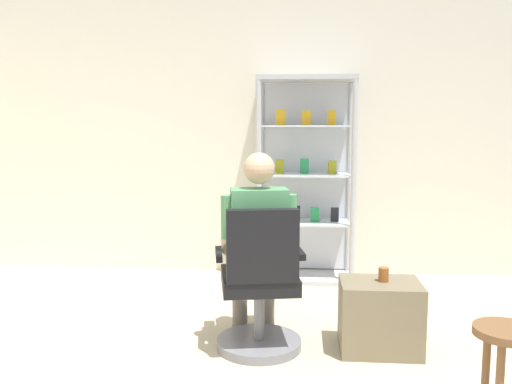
% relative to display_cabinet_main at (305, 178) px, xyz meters
% --- Properties ---
extents(back_wall, '(6.00, 0.10, 2.70)m').
position_rel_display_cabinet_main_xyz_m(back_wall, '(-0.40, 0.24, 0.39)').
color(back_wall, silver).
rests_on(back_wall, ground).
extents(display_cabinet_main, '(0.90, 0.45, 1.90)m').
position_rel_display_cabinet_main_xyz_m(display_cabinet_main, '(0.00, 0.00, 0.00)').
color(display_cabinet_main, '#B7B7BC').
rests_on(display_cabinet_main, ground).
extents(office_chair, '(0.60, 0.56, 0.96)m').
position_rel_display_cabinet_main_xyz_m(office_chair, '(-0.30, -1.74, -0.57)').
color(office_chair, slate).
rests_on(office_chair, ground).
extents(seated_shopkeeper, '(0.54, 0.61, 1.29)m').
position_rel_display_cabinet_main_xyz_m(seated_shopkeeper, '(-0.33, -1.58, -0.25)').
color(seated_shopkeeper, slate).
rests_on(seated_shopkeeper, ground).
extents(storage_crate, '(0.51, 0.39, 0.46)m').
position_rel_display_cabinet_main_xyz_m(storage_crate, '(0.47, -1.66, -0.73)').
color(storage_crate, '#72664C').
rests_on(storage_crate, ground).
extents(tea_glass, '(0.07, 0.07, 0.09)m').
position_rel_display_cabinet_main_xyz_m(tea_glass, '(0.49, -1.64, -0.46)').
color(tea_glass, brown).
rests_on(tea_glass, storage_crate).
extents(wooden_stool, '(0.32, 0.32, 0.47)m').
position_rel_display_cabinet_main_xyz_m(wooden_stool, '(0.97, -2.44, -0.59)').
color(wooden_stool, brown).
rests_on(wooden_stool, ground).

